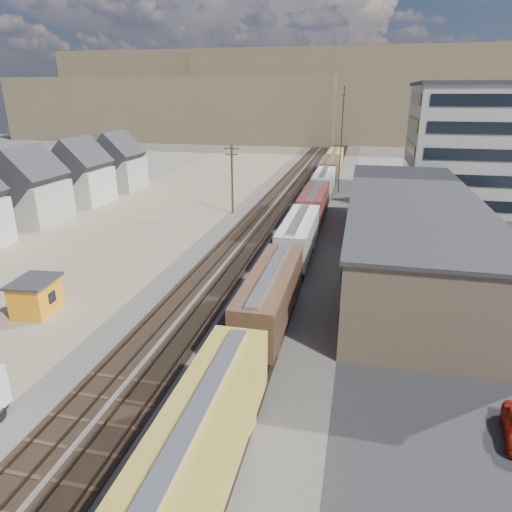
% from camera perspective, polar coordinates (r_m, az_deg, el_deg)
% --- Properties ---
extents(ground, '(300.00, 300.00, 0.00)m').
position_cam_1_polar(ground, '(29.20, -9.30, -16.07)').
color(ground, '#6B6356').
rests_on(ground, ground).
extents(ballast_bed, '(18.00, 200.00, 0.06)m').
position_cam_1_polar(ballast_bed, '(74.32, 5.12, 6.53)').
color(ballast_bed, '#4C4742').
rests_on(ballast_bed, ground).
extents(dirt_yard, '(24.00, 180.00, 0.03)m').
position_cam_1_polar(dirt_yard, '(70.53, -12.44, 5.41)').
color(dirt_yard, '#7E6E57').
rests_on(dirt_yard, ground).
extents(asphalt_lot, '(26.00, 120.00, 0.04)m').
position_cam_1_polar(asphalt_lot, '(60.49, 24.12, 1.74)').
color(asphalt_lot, '#232326').
rests_on(asphalt_lot, ground).
extents(rail_tracks, '(11.40, 200.00, 0.24)m').
position_cam_1_polar(rail_tracks, '(74.38, 4.70, 6.62)').
color(rail_tracks, black).
rests_on(rail_tracks, ground).
extents(freight_train, '(3.00, 119.74, 4.46)m').
position_cam_1_polar(freight_train, '(55.30, 6.42, 4.80)').
color(freight_train, black).
rests_on(freight_train, ground).
extents(warehouse, '(12.40, 40.40, 7.25)m').
position_cam_1_polar(warehouse, '(48.88, 18.68, 2.91)').
color(warehouse, tan).
rests_on(warehouse, ground).
extents(office_tower, '(22.60, 18.60, 18.45)m').
position_cam_1_polar(office_tower, '(79.22, 26.83, 12.15)').
color(office_tower, '#9E998E').
rests_on(office_tower, ground).
extents(utility_pole_north, '(2.20, 0.32, 10.00)m').
position_cam_1_polar(utility_pole_north, '(67.27, -3.00, 9.77)').
color(utility_pole_north, '#382619').
rests_on(utility_pole_north, ground).
extents(radio_mast, '(1.20, 0.16, 18.00)m').
position_cam_1_polar(radio_mast, '(82.18, 10.60, 13.99)').
color(radio_mast, black).
rests_on(radio_mast, ground).
extents(hills_north, '(265.00, 80.00, 32.00)m').
position_cam_1_polar(hills_north, '(189.90, 10.57, 18.61)').
color(hills_north, brown).
rests_on(hills_north, ground).
extents(maintenance_shed, '(3.43, 4.23, 2.88)m').
position_cam_1_polar(maintenance_shed, '(41.03, -25.79, -4.50)').
color(maintenance_shed, orange).
rests_on(maintenance_shed, ground).
extents(parked_car_blue, '(4.37, 5.24, 1.33)m').
position_cam_1_polar(parked_car_blue, '(70.96, 21.32, 5.14)').
color(parked_car_blue, navy).
rests_on(parked_car_blue, ground).
extents(parked_car_far, '(2.96, 5.09, 1.63)m').
position_cam_1_polar(parked_car_far, '(80.46, 28.13, 5.86)').
color(parked_car_far, silver).
rests_on(parked_car_far, ground).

